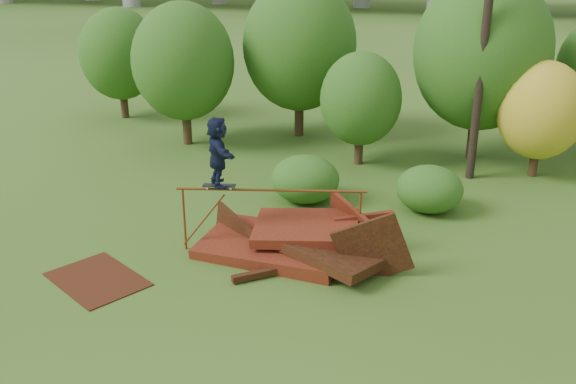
% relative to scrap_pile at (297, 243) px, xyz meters
% --- Properties ---
extents(ground, '(240.00, 240.00, 0.00)m').
position_rel_scrap_pile_xyz_m(ground, '(0.47, -1.69, -0.37)').
color(ground, '#2D5116').
rests_on(ground, ground).
extents(scrap_pile, '(5.61, 3.63, 2.00)m').
position_rel_scrap_pile_xyz_m(scrap_pile, '(0.00, 0.00, 0.00)').
color(scrap_pile, '#4A150D').
rests_on(scrap_pile, ground).
extents(grind_rail, '(4.70, 1.09, 1.73)m').
position_rel_scrap_pile_xyz_m(grind_rail, '(-0.71, 0.09, 1.00)').
color(grind_rail, '#673410').
rests_on(grind_rail, ground).
extents(skateboard, '(0.86, 0.40, 0.09)m').
position_rel_scrap_pile_xyz_m(skateboard, '(-1.98, -0.19, 1.43)').
color(skateboard, black).
rests_on(skateboard, grind_rail).
extents(skater, '(1.32, 1.65, 1.76)m').
position_rel_scrap_pile_xyz_m(skater, '(-1.98, -0.19, 2.33)').
color(skater, '#131A33').
rests_on(skater, skateboard).
extents(flat_plate, '(2.85, 2.62, 0.03)m').
position_rel_scrap_pile_xyz_m(flat_plate, '(-4.29, -2.47, -0.35)').
color(flat_plate, '#3D1A0D').
rests_on(flat_plate, ground).
extents(tree_0, '(3.89, 3.89, 5.49)m').
position_rel_scrap_pile_xyz_m(tree_0, '(-6.59, 8.26, 2.88)').
color(tree_0, black).
rests_on(tree_0, ground).
extents(tree_1, '(4.50, 4.50, 6.26)m').
position_rel_scrap_pile_xyz_m(tree_1, '(-2.63, 10.57, 3.30)').
color(tree_1, black).
rests_on(tree_1, ground).
extents(tree_2, '(2.85, 2.85, 4.02)m').
position_rel_scrap_pile_xyz_m(tree_2, '(0.33, 7.62, 2.01)').
color(tree_2, black).
rests_on(tree_2, ground).
extents(tree_3, '(4.78, 4.78, 6.63)m').
position_rel_scrap_pile_xyz_m(tree_3, '(4.26, 9.35, 3.51)').
color(tree_3, black).
rests_on(tree_3, ground).
extents(tree_4, '(2.86, 2.86, 3.95)m').
position_rel_scrap_pile_xyz_m(tree_4, '(6.30, 7.89, 1.93)').
color(tree_4, black).
rests_on(tree_4, ground).
extents(tree_6, '(3.49, 3.49, 4.88)m').
position_rel_scrap_pile_xyz_m(tree_6, '(-10.96, 11.25, 2.50)').
color(tree_6, black).
rests_on(tree_6, ground).
extents(shrub_left, '(2.11, 1.94, 1.46)m').
position_rel_scrap_pile_xyz_m(shrub_left, '(-0.68, 3.62, 0.36)').
color(shrub_left, '#1C4C14').
rests_on(shrub_left, ground).
extents(shrub_right, '(1.97, 1.81, 1.40)m').
position_rel_scrap_pile_xyz_m(shrub_right, '(3.04, 3.84, 0.33)').
color(shrub_right, '#1C4C14').
rests_on(shrub_right, ground).
extents(utility_pole, '(1.40, 0.28, 9.72)m').
position_rel_scrap_pile_xyz_m(utility_pole, '(4.23, 7.14, 4.57)').
color(utility_pole, black).
rests_on(utility_pole, ground).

